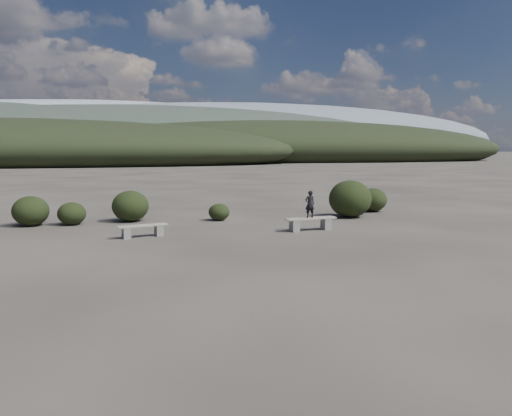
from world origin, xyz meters
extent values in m
plane|color=#322D27|center=(0.00, 0.00, 0.00)|extent=(1200.00, 1200.00, 0.00)
cube|color=slate|center=(-3.35, 5.19, 0.19)|extent=(0.31, 0.37, 0.37)
cube|color=slate|center=(-2.28, 5.49, 0.19)|extent=(0.31, 0.37, 0.37)
cube|color=gray|center=(-2.81, 5.34, 0.39)|extent=(1.70, 0.78, 0.05)
cube|color=slate|center=(2.47, 5.22, 0.21)|extent=(0.31, 0.40, 0.43)
cube|color=slate|center=(3.73, 5.39, 0.21)|extent=(0.31, 0.40, 0.43)
cube|color=gray|center=(3.10, 5.30, 0.45)|extent=(1.95, 0.65, 0.05)
imported|color=black|center=(3.06, 5.30, 0.97)|extent=(0.36, 0.25, 0.97)
ellipsoid|color=black|center=(-5.45, 8.82, 0.44)|extent=(1.08, 1.08, 0.89)
ellipsoid|color=black|center=(-3.23, 9.23, 0.63)|extent=(1.47, 1.47, 1.26)
ellipsoid|color=black|center=(0.32, 8.68, 0.35)|extent=(0.87, 0.87, 0.70)
ellipsoid|color=black|center=(5.99, 8.32, 0.80)|extent=(1.83, 1.83, 1.60)
ellipsoid|color=black|center=(7.87, 9.92, 0.56)|extent=(1.34, 1.34, 1.12)
ellipsoid|color=black|center=(-6.95, 8.93, 0.58)|extent=(1.36, 1.36, 1.15)
ellipsoid|color=black|center=(-25.00, 90.00, 2.70)|extent=(110.00, 40.00, 12.00)
ellipsoid|color=black|center=(35.00, 110.00, 3.15)|extent=(120.00, 44.00, 14.00)
ellipsoid|color=#2E382E|center=(0.00, 160.00, 5.40)|extent=(190.00, 64.00, 24.00)
ellipsoid|color=slate|center=(70.00, 300.00, 9.90)|extent=(340.00, 110.00, 44.00)
ellipsoid|color=#96A0A9|center=(-30.00, 400.00, 12.60)|extent=(460.00, 140.00, 56.00)
camera|label=1|loc=(-3.02, -11.54, 2.91)|focal=35.00mm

